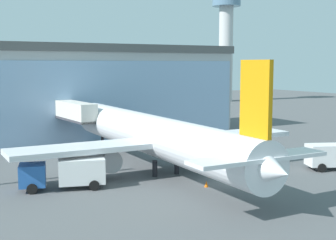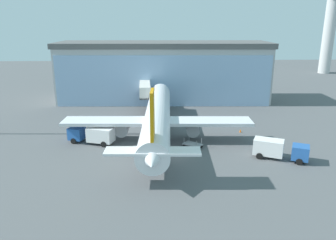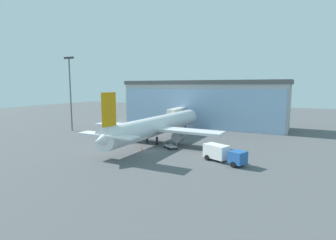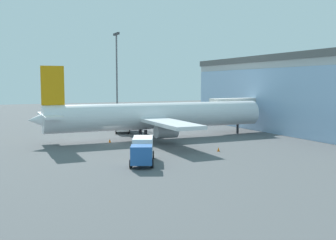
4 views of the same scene
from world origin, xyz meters
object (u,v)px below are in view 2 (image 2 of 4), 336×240
jet_bridge (145,88)px  catering_truck (93,134)px  safety_cone_nose (163,155)px  safety_cone_wingtip (240,131)px  fuel_truck (278,149)px  baggage_cart (193,144)px  control_tower (331,16)px  airplane (157,117)px

jet_bridge → catering_truck: bearing=157.9°
safety_cone_nose → safety_cone_wingtip: same height
catering_truck → fuel_truck: 27.89m
jet_bridge → catering_truck: size_ratio=1.75×
safety_cone_nose → jet_bridge: bearing=96.7°
catering_truck → safety_cone_wingtip: catering_truck is taller
baggage_cart → safety_cone_wingtip: (9.14, 6.78, -0.23)m
control_tower → safety_cone_nose: 100.54m
jet_bridge → safety_cone_wingtip: jet_bridge is taller
control_tower → baggage_cart: size_ratio=10.13×
catering_truck → safety_cone_nose: bearing=170.0°
control_tower → fuel_truck: size_ratio=4.27×
safety_cone_wingtip → fuel_truck: bearing=-78.8°
baggage_cart → safety_cone_nose: (-4.59, -3.38, -0.23)m
safety_cone_wingtip → airplane: bearing=-171.1°
control_tower → baggage_cart: 95.10m
airplane → safety_cone_nose: (0.69, -7.91, -3.31)m
airplane → safety_cone_wingtip: (14.42, 2.25, -3.31)m
jet_bridge → airplane: airplane is taller
fuel_truck → catering_truck: bearing=-170.3°
airplane → safety_cone_nose: size_ratio=71.43×
control_tower → safety_cone_wingtip: control_tower is taller
jet_bridge → safety_cone_nose: (3.16, -26.76, -4.39)m
airplane → fuel_truck: bearing=-116.5°
catering_truck → baggage_cart: 15.73m
fuel_truck → baggage_cart: (-11.42, 4.79, -0.97)m
jet_bridge → control_tower: (65.40, 49.61, 15.68)m
jet_bridge → catering_truck: 22.48m
safety_cone_nose → safety_cone_wingtip: (13.72, 10.15, 0.00)m
control_tower → safety_cone_nose: control_tower is taller
control_tower → baggage_cart: (-57.65, -72.99, -19.84)m
control_tower → fuel_truck: 92.44m
fuel_truck → safety_cone_nose: fuel_truck is taller
airplane → baggage_cart: size_ratio=12.36×
fuel_truck → control_tower: bearing=84.2°
catering_truck → safety_cone_nose: 12.46m
airplane → fuel_truck: size_ratio=5.21×
baggage_cart → catering_truck: bearing=30.2°
jet_bridge → safety_cone_wingtip: size_ratio=24.25×
fuel_truck → baggage_cart: size_ratio=2.37×
fuel_truck → safety_cone_wingtip: fuel_truck is taller
jet_bridge → safety_cone_nose: bearing=-175.0°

